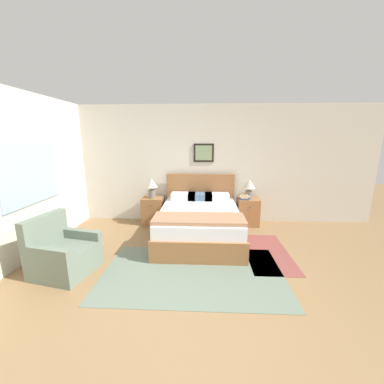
{
  "coord_description": "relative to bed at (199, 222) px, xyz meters",
  "views": [
    {
      "loc": [
        0.07,
        -2.17,
        1.88
      ],
      "look_at": [
        -0.11,
        1.71,
        0.99
      ],
      "focal_mm": 22.0,
      "sensor_mm": 36.0,
      "label": 1
    }
  ],
  "objects": [
    {
      "name": "nightstand_near_window",
      "position": [
        -1.06,
        0.76,
        -0.02
      ],
      "size": [
        0.45,
        0.44,
        0.6
      ],
      "color": "#936038",
      "rests_on": "ground_plane"
    },
    {
      "name": "area_rug_main",
      "position": [
        -0.07,
        -1.24,
        -0.32
      ],
      "size": [
        2.55,
        1.54,
        0.01
      ],
      "color": "slate",
      "rests_on": "ground_plane"
    },
    {
      "name": "bed",
      "position": [
        0.0,
        0.0,
        0.0
      ],
      "size": [
        1.51,
        1.98,
        1.11
      ],
      "color": "#936038",
      "rests_on": "ground_plane"
    },
    {
      "name": "book_novel_upper",
      "position": [
        0.95,
        0.72,
        0.35
      ],
      "size": [
        0.22,
        0.24,
        0.03
      ],
      "rotation": [
        0.0,
        0.0,
        -0.04
      ],
      "color": "beige",
      "rests_on": "book_hardcover_middle"
    },
    {
      "name": "table_lamp_by_door",
      "position": [
        1.05,
        0.73,
        0.56
      ],
      "size": [
        0.27,
        0.27,
        0.43
      ],
      "color": "slate",
      "rests_on": "nightstand_by_door"
    },
    {
      "name": "wall_back",
      "position": [
        -0.01,
        1.05,
        0.98
      ],
      "size": [
        7.74,
        0.09,
        2.6
      ],
      "color": "beige",
      "rests_on": "ground_plane"
    },
    {
      "name": "table_lamp_near_window",
      "position": [
        -1.06,
        0.73,
        0.56
      ],
      "size": [
        0.27,
        0.27,
        0.43
      ],
      "color": "slate",
      "rests_on": "nightstand_near_window"
    },
    {
      "name": "book_hardcover_middle",
      "position": [
        0.95,
        0.72,
        0.32
      ],
      "size": [
        0.17,
        0.24,
        0.03
      ],
      "rotation": [
        0.0,
        0.0,
        -0.11
      ],
      "color": "silver",
      "rests_on": "book_thick_bottom"
    },
    {
      "name": "wall_left",
      "position": [
        -2.71,
        -0.54,
        0.98
      ],
      "size": [
        0.08,
        5.5,
        2.6
      ],
      "color": "beige",
      "rests_on": "ground_plane"
    },
    {
      "name": "armchair",
      "position": [
        -1.92,
        -1.29,
        -0.05
      ],
      "size": [
        0.85,
        0.85,
        0.83
      ],
      "rotation": [
        0.0,
        0.0,
        -1.77
      ],
      "color": "slate",
      "rests_on": "ground_plane"
    },
    {
      "name": "area_rug_bedside",
      "position": [
        1.15,
        -0.56,
        -0.32
      ],
      "size": [
        0.71,
        1.45,
        0.01
      ],
      "color": "brown",
      "rests_on": "ground_plane"
    },
    {
      "name": "ground_plane",
      "position": [
        -0.01,
        -2.08,
        -0.32
      ],
      "size": [
        16.0,
        16.0,
        0.0
      ],
      "primitive_type": "plane",
      "color": "olive"
    },
    {
      "name": "book_thick_bottom",
      "position": [
        0.95,
        0.72,
        0.29
      ],
      "size": [
        0.23,
        0.24,
        0.03
      ],
      "rotation": [
        0.0,
        0.0,
        -0.2
      ],
      "color": "#335693",
      "rests_on": "nightstand_by_door"
    },
    {
      "name": "nightstand_by_door",
      "position": [
        1.06,
        0.76,
        -0.02
      ],
      "size": [
        0.45,
        0.44,
        0.6
      ],
      "color": "#936038",
      "rests_on": "ground_plane"
    },
    {
      "name": "book_slim_near_top",
      "position": [
        0.95,
        0.72,
        0.38
      ],
      "size": [
        0.18,
        0.23,
        0.03
      ],
      "rotation": [
        0.0,
        0.0,
        -0.19
      ],
      "color": "beige",
      "rests_on": "book_novel_upper"
    }
  ]
}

